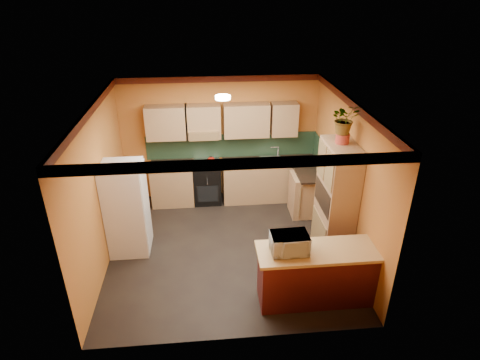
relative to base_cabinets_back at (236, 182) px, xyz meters
name	(u,v)px	position (x,y,z in m)	size (l,w,h in m)	color
room_shell	(226,136)	(-0.29, -1.52, 1.65)	(4.24, 4.24, 2.72)	black
base_cabinets_back	(236,182)	(0.00, 0.00, 0.00)	(3.65, 0.60, 0.88)	tan
countertop_back	(236,163)	(0.00, 0.00, 0.46)	(3.65, 0.62, 0.04)	black
stove	(207,182)	(-0.62, 0.00, 0.02)	(0.58, 0.58, 0.91)	black
kettle	(211,160)	(-0.53, -0.05, 0.56)	(0.17, 0.17, 0.18)	#A8160B
sink	(271,160)	(0.78, 0.00, 0.50)	(0.48, 0.40, 0.03)	silver
base_cabinets_right	(310,194)	(1.49, -0.72, 0.00)	(0.60, 0.80, 0.88)	tan
countertop_right	(312,174)	(1.49, -0.72, 0.46)	(0.62, 0.80, 0.04)	black
fridge	(127,209)	(-2.06, -1.66, 0.41)	(0.68, 0.66, 1.70)	white
pantry	(336,201)	(1.54, -2.09, 0.61)	(0.48, 0.90, 2.10)	tan
fern_pot	(342,138)	(1.54, -2.04, 1.74)	(0.22, 0.22, 0.16)	#A63528
fern	(345,119)	(1.54, -2.04, 2.06)	(0.44, 0.38, 0.49)	tan
breakfast_bar	(319,276)	(0.99, -3.24, 0.00)	(1.80, 0.55, 0.88)	#541413
bar_top	(322,251)	(0.99, -3.24, 0.47)	(1.90, 0.65, 0.05)	tan
microwave	(289,243)	(0.50, -3.24, 0.64)	(0.53, 0.36, 0.29)	white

